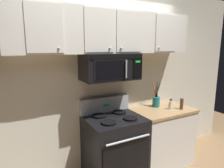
% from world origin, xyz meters
% --- Properties ---
extents(back_wall, '(5.20, 0.10, 2.70)m').
position_xyz_m(back_wall, '(0.00, 0.79, 1.35)').
color(back_wall, silver).
rests_on(back_wall, ground_plane).
extents(stove_range, '(0.76, 0.69, 1.12)m').
position_xyz_m(stove_range, '(0.00, 0.42, 0.47)').
color(stove_range, black).
rests_on(stove_range, ground_plane).
extents(over_range_microwave, '(0.76, 0.43, 0.35)m').
position_xyz_m(over_range_microwave, '(-0.00, 0.54, 1.58)').
color(over_range_microwave, black).
extents(upper_cabinets, '(2.50, 0.36, 0.55)m').
position_xyz_m(upper_cabinets, '(-0.00, 0.57, 2.02)').
color(upper_cabinets, white).
extents(counter_segment, '(0.93, 0.65, 0.90)m').
position_xyz_m(counter_segment, '(0.84, 0.43, 0.45)').
color(counter_segment, white).
rests_on(counter_segment, ground_plane).
extents(utensil_crock_teal, '(0.12, 0.12, 0.39)m').
position_xyz_m(utensil_crock_teal, '(0.82, 0.55, 1.01)').
color(utensil_crock_teal, teal).
rests_on(utensil_crock_teal, counter_segment).
extents(salt_shaker, '(0.05, 0.05, 0.11)m').
position_xyz_m(salt_shaker, '(0.93, 0.35, 0.96)').
color(salt_shaker, white).
rests_on(salt_shaker, counter_segment).
extents(pepper_mill, '(0.05, 0.05, 0.17)m').
position_xyz_m(pepper_mill, '(1.08, 0.26, 0.99)').
color(pepper_mill, brown).
rests_on(pepper_mill, counter_segment).
extents(spice_jar, '(0.04, 0.04, 0.11)m').
position_xyz_m(spice_jar, '(1.08, 0.49, 0.95)').
color(spice_jar, olive).
rests_on(spice_jar, counter_segment).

